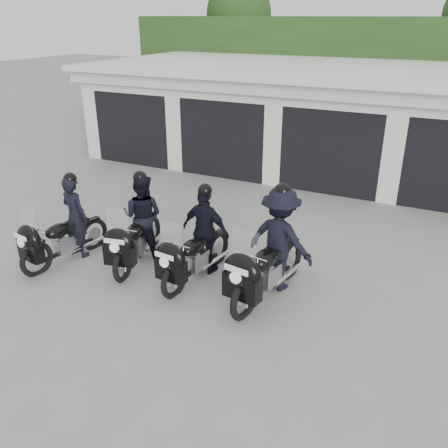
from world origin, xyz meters
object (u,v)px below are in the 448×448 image
at_px(police_bike_b, 139,223).
at_px(police_bike_c, 200,238).
at_px(police_bike_a, 64,227).
at_px(police_bike_d, 274,247).

bearing_deg(police_bike_b, police_bike_c, -13.50).
bearing_deg(police_bike_a, police_bike_b, 37.53).
relative_size(police_bike_a, police_bike_d, 0.89).
distance_m(police_bike_c, police_bike_d, 1.37).
relative_size(police_bike_c, police_bike_d, 0.90).
distance_m(police_bike_b, police_bike_d, 2.72).
relative_size(police_bike_b, police_bike_c, 1.00).
height_order(police_bike_b, police_bike_d, police_bike_d).
bearing_deg(police_bike_d, police_bike_b, -170.60).
distance_m(police_bike_a, police_bike_c, 2.67).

